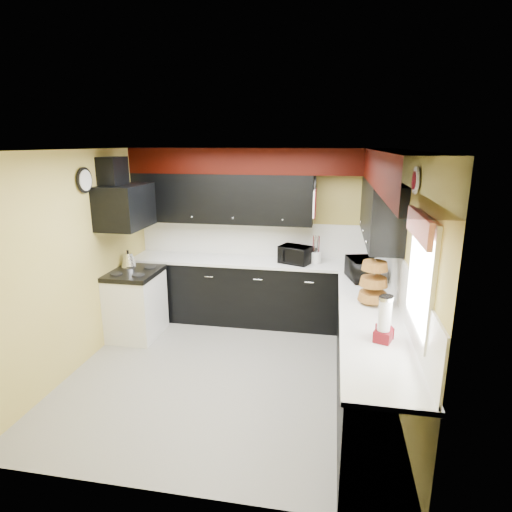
{
  "coord_description": "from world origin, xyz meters",
  "views": [
    {
      "loc": [
        1.07,
        -4.3,
        2.57
      ],
      "look_at": [
        0.16,
        0.72,
        1.21
      ],
      "focal_mm": 30.0,
      "sensor_mm": 36.0,
      "label": 1
    }
  ],
  "objects": [
    {
      "name": "splash_back",
      "position": [
        0.0,
        1.79,
        1.19
      ],
      "size": [
        3.6,
        0.02,
        0.5
      ],
      "primitive_type": "cube",
      "color": "white",
      "rests_on": "counter_back"
    },
    {
      "name": "counter_right",
      "position": [
        1.5,
        -0.3,
        0.92
      ],
      "size": [
        0.64,
        3.02,
        0.04
      ],
      "primitive_type": "cube",
      "color": "white",
      "rests_on": "cab_right"
    },
    {
      "name": "deco_plate",
      "position": [
        1.77,
        -0.35,
        2.25
      ],
      "size": [
        0.03,
        0.24,
        0.24
      ],
      "primitive_type": null,
      "color": "white",
      "rests_on": "wall_right"
    },
    {
      "name": "wall_right",
      "position": [
        1.8,
        0.0,
        1.25
      ],
      "size": [
        0.06,
        3.6,
        2.5
      ],
      "primitive_type": "cube",
      "color": "#E0C666",
      "rests_on": "ground"
    },
    {
      "name": "microwave",
      "position": [
        1.46,
        0.87,
        1.07
      ],
      "size": [
        0.43,
        0.54,
        0.26
      ],
      "primitive_type": "imported",
      "rotation": [
        0.0,
        0.0,
        1.83
      ],
      "color": "black",
      "rests_on": "counter_right"
    },
    {
      "name": "wall_back",
      "position": [
        0.0,
        1.8,
        1.25
      ],
      "size": [
        3.6,
        0.06,
        2.5
      ],
      "primitive_type": "cube",
      "color": "#E0C666",
      "rests_on": "ground"
    },
    {
      "name": "clock",
      "position": [
        -1.77,
        0.25,
        2.15
      ],
      "size": [
        0.03,
        0.3,
        0.3
      ],
      "primitive_type": null,
      "color": "black",
      "rests_on": "wall_left"
    },
    {
      "name": "ceiling",
      "position": [
        0.0,
        0.0,
        2.5
      ],
      "size": [
        3.6,
        3.6,
        0.06
      ],
      "primitive_type": "cube",
      "color": "white",
      "rests_on": "wall_back"
    },
    {
      "name": "toaster_oven",
      "position": [
        0.58,
        1.45,
        1.06
      ],
      "size": [
        0.52,
        0.48,
        0.24
      ],
      "primitive_type": "imported",
      "rotation": [
        0.0,
        0.0,
        -0.39
      ],
      "color": "black",
      "rests_on": "counter_back"
    },
    {
      "name": "window",
      "position": [
        1.79,
        -0.9,
        1.55
      ],
      "size": [
        0.03,
        0.86,
        0.96
      ],
      "primitive_type": null,
      "color": "white",
      "rests_on": "wall_right"
    },
    {
      "name": "knife_block",
      "position": [
        0.83,
        1.56,
        1.03
      ],
      "size": [
        0.1,
        0.13,
        0.19
      ],
      "primitive_type": "cube",
      "rotation": [
        0.0,
        0.0,
        -0.14
      ],
      "color": "black",
      "rests_on": "counter_back"
    },
    {
      "name": "cab_right",
      "position": [
        1.5,
        -0.3,
        0.45
      ],
      "size": [
        0.6,
        3.0,
        0.9
      ],
      "primitive_type": "cube",
      "color": "black",
      "rests_on": "ground"
    },
    {
      "name": "pan_top",
      "position": [
        0.82,
        1.55,
        2.0
      ],
      "size": [
        0.03,
        0.22,
        0.4
      ],
      "primitive_type": null,
      "color": "black",
      "rests_on": "upper_back"
    },
    {
      "name": "splash_right",
      "position": [
        1.79,
        0.0,
        1.19
      ],
      "size": [
        0.02,
        3.6,
        0.5
      ],
      "primitive_type": "cube",
      "color": "white",
      "rests_on": "counter_right"
    },
    {
      "name": "soffit_right",
      "position": [
        1.62,
        -0.18,
        2.33
      ],
      "size": [
        0.36,
        3.24,
        0.35
      ],
      "primitive_type": "cube",
      "color": "black",
      "rests_on": "wall_right"
    },
    {
      "name": "cab_back",
      "position": [
        0.0,
        1.5,
        0.45
      ],
      "size": [
        3.6,
        0.6,
        0.9
      ],
      "primitive_type": "cube",
      "color": "black",
      "rests_on": "ground"
    },
    {
      "name": "dispenser_a",
      "position": [
        1.54,
        -0.86,
        1.12
      ],
      "size": [
        0.17,
        0.17,
        0.37
      ],
      "primitive_type": null,
      "rotation": [
        0.0,
        0.0,
        -0.36
      ],
      "color": "maroon",
      "rests_on": "counter_right"
    },
    {
      "name": "cooktop",
      "position": [
        -1.5,
        0.75,
        0.89
      ],
      "size": [
        0.62,
        0.77,
        0.06
      ],
      "primitive_type": "cube",
      "color": "black",
      "rests_on": "stove"
    },
    {
      "name": "stove",
      "position": [
        -1.5,
        0.75,
        0.43
      ],
      "size": [
        0.6,
        0.75,
        0.86
      ],
      "primitive_type": "cube",
      "color": "white",
      "rests_on": "ground"
    },
    {
      "name": "wall_left",
      "position": [
        -1.8,
        0.0,
        1.25
      ],
      "size": [
        0.06,
        3.6,
        2.5
      ],
      "primitive_type": "cube",
      "color": "#E0C666",
      "rests_on": "ground"
    },
    {
      "name": "kettle",
      "position": [
        -1.67,
        0.95,
        1.01
      ],
      "size": [
        0.24,
        0.24,
        0.18
      ],
      "primitive_type": null,
      "rotation": [
        0.0,
        0.0,
        0.17
      ],
      "color": "silver",
      "rests_on": "cooktop"
    },
    {
      "name": "valance",
      "position": [
        1.73,
        -0.9,
        1.95
      ],
      "size": [
        0.04,
        0.88,
        0.2
      ],
      "primitive_type": "cube",
      "color": "red",
      "rests_on": "wall_right"
    },
    {
      "name": "upper_right",
      "position": [
        1.62,
        0.9,
        1.8
      ],
      "size": [
        0.35,
        1.8,
        0.7
      ],
      "primitive_type": "cube",
      "color": "black",
      "rests_on": "wall_right"
    },
    {
      "name": "soffit_back",
      "position": [
        0.0,
        1.62,
        2.33
      ],
      "size": [
        3.6,
        0.36,
        0.35
      ],
      "primitive_type": "cube",
      "color": "black",
      "rests_on": "wall_back"
    },
    {
      "name": "pan_mid",
      "position": [
        0.82,
        1.42,
        1.75
      ],
      "size": [
        0.03,
        0.28,
        0.46
      ],
      "primitive_type": null,
      "color": "black",
      "rests_on": "upper_back"
    },
    {
      "name": "upper_back",
      "position": [
        -0.5,
        1.62,
        1.8
      ],
      "size": [
        2.6,
        0.35,
        0.7
      ],
      "primitive_type": "cube",
      "color": "black",
      "rests_on": "wall_back"
    },
    {
      "name": "dispenser_b",
      "position": [
        1.56,
        -0.76,
        1.11
      ],
      "size": [
        0.15,
        0.15,
        0.34
      ],
      "primitive_type": null,
      "rotation": [
        0.0,
        0.0,
        0.26
      ],
      "color": "#68110A",
      "rests_on": "counter_right"
    },
    {
      "name": "hood",
      "position": [
        -1.55,
        0.75,
        1.78
      ],
      "size": [
        0.5,
        0.78,
        0.55
      ],
      "primitive_type": "cube",
      "color": "black",
      "rests_on": "wall_left"
    },
    {
      "name": "utensil_crock",
      "position": [
        0.86,
        1.51,
        1.02
      ],
      "size": [
        0.18,
        0.18,
        0.16
      ],
      "primitive_type": "cylinder",
      "rotation": [
        0.0,
        0.0,
        0.24
      ],
      "color": "white",
      "rests_on": "counter_back"
    },
    {
      "name": "cut_board",
      "position": [
        0.83,
        1.3,
        1.8
      ],
      "size": [
        0.03,
        0.26,
        0.35
      ],
      "primitive_type": "cube",
      "color": "white",
      "rests_on": "upper_back"
    },
    {
      "name": "baskets",
      "position": [
        1.52,
        0.05,
        1.18
      ],
      "size": [
        0.27,
        0.27,
        0.5
      ],
      "primitive_type": null,
      "color": "brown",
      "rests_on": "upper_right"
    },
    {
      "name": "hood_duct",
      "position": [
        -1.68,
        0.75,
        2.2
      ],
      "size": [
        0.24,
        0.4,
        0.4
      ],
      "primitive_type": "cube",
      "color": "black",
      "rests_on": "wall_left"
    },
    {
      "name": "counter_back",
      "position": [
        0.0,
        1.5,
        0.92
      ],
      "size": [
        3.62,
        0.64,
        0.04
      ],
      "primitive_type": "cube",
      "color": "white",
      "rests_on": "cab_back"
    },
    {
      "name": "pan_low",
      "position": [
        0.82,
        1.68,
        1.72
      ],
      "size": [
        0.03,
        0.24,
        0.42
      ],
      "primitive_type": null,
      "color": "black",
      "rests_on": "upper_back"
    },
    {
      "name": "ground",
      "position": [
        0.0,
        0.0,
        0.0
      ],
      "size": [
        3.6,
        3.6,
        0.0
      ],
      "primitive_type": "plane",
      "color": "gray",
      "rests_on": "ground"
    }
  ]
}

